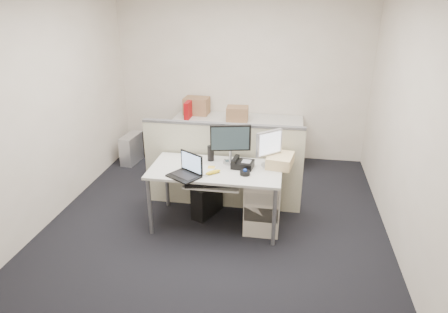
% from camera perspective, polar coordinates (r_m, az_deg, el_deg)
% --- Properties ---
extents(floor, '(4.00, 4.50, 0.01)m').
position_cam_1_polar(floor, '(4.90, -1.13, -9.56)').
color(floor, black).
rests_on(floor, ground).
extents(wall_back, '(4.00, 0.02, 2.70)m').
position_cam_1_polar(wall_back, '(6.49, 2.52, 11.48)').
color(wall_back, silver).
rests_on(wall_back, ground).
extents(wall_front, '(4.00, 0.02, 2.70)m').
position_cam_1_polar(wall_front, '(2.35, -11.74, -10.29)').
color(wall_front, silver).
rests_on(wall_front, ground).
extents(wall_left, '(0.02, 4.50, 2.70)m').
position_cam_1_polar(wall_left, '(5.09, -24.13, 6.37)').
color(wall_left, silver).
rests_on(wall_left, ground).
extents(wall_right, '(0.02, 4.50, 2.70)m').
position_cam_1_polar(wall_right, '(4.43, 25.13, 3.99)').
color(wall_right, silver).
rests_on(wall_right, ground).
extents(desk, '(1.50, 0.75, 0.73)m').
position_cam_1_polar(desk, '(4.58, -1.19, -2.46)').
color(desk, beige).
rests_on(desk, floor).
extents(keyboard_tray, '(0.62, 0.32, 0.02)m').
position_cam_1_polar(keyboard_tray, '(4.44, -1.62, -3.95)').
color(keyboard_tray, beige).
rests_on(keyboard_tray, desk).
extents(drawer_pedestal, '(0.40, 0.55, 0.65)m').
position_cam_1_polar(drawer_pedestal, '(4.72, 5.58, -6.40)').
color(drawer_pedestal, beige).
rests_on(drawer_pedestal, floor).
extents(cubicle_partition, '(2.00, 0.06, 1.10)m').
position_cam_1_polar(cubicle_partition, '(5.02, -0.24, -1.51)').
color(cubicle_partition, '#ADA88B').
rests_on(cubicle_partition, floor).
extents(back_counter, '(2.00, 0.60, 0.72)m').
position_cam_1_polar(back_counter, '(6.45, 2.01, 2.28)').
color(back_counter, beige).
rests_on(back_counter, floor).
extents(monitor_main, '(0.50, 0.28, 0.47)m').
position_cam_1_polar(monitor_main, '(4.60, 0.93, 1.74)').
color(monitor_main, black).
rests_on(monitor_main, desk).
extents(monitor_small, '(0.37, 0.36, 0.42)m').
position_cam_1_polar(monitor_small, '(4.57, 6.43, 1.11)').
color(monitor_small, '#B7B7BC').
rests_on(monitor_small, desk).
extents(laptop, '(0.41, 0.39, 0.25)m').
position_cam_1_polar(laptop, '(4.31, -5.82, -1.44)').
color(laptop, black).
rests_on(laptop, desk).
extents(trackball, '(0.14, 0.14, 0.04)m').
position_cam_1_polar(trackball, '(4.39, 3.02, -2.35)').
color(trackball, black).
rests_on(trackball, desk).
extents(desk_phone, '(0.26, 0.22, 0.08)m').
position_cam_1_polar(desk_phone, '(4.56, 2.69, -1.12)').
color(desk_phone, black).
rests_on(desk_phone, desk).
extents(paper_stack, '(0.26, 0.30, 0.01)m').
position_cam_1_polar(paper_stack, '(4.50, -2.89, -1.95)').
color(paper_stack, silver).
rests_on(paper_stack, desk).
extents(sticky_pad, '(0.09, 0.09, 0.01)m').
position_cam_1_polar(sticky_pad, '(4.56, -1.82, -1.60)').
color(sticky_pad, yellow).
rests_on(sticky_pad, desk).
extents(travel_mug, '(0.08, 0.08, 0.17)m').
position_cam_1_polar(travel_mug, '(4.73, -1.90, 0.39)').
color(travel_mug, black).
rests_on(travel_mug, desk).
extents(banana, '(0.18, 0.16, 0.04)m').
position_cam_1_polar(banana, '(4.41, -1.56, -2.25)').
color(banana, gold).
rests_on(banana, desk).
extents(cellphone, '(0.09, 0.12, 0.02)m').
position_cam_1_polar(cellphone, '(4.71, 0.45, -0.72)').
color(cellphone, black).
rests_on(cellphone, desk).
extents(manila_folders, '(0.33, 0.39, 0.13)m').
position_cam_1_polar(manila_folders, '(4.64, 8.03, -0.56)').
color(manila_folders, '#E1B683').
rests_on(manila_folders, desk).
extents(keyboard, '(0.53, 0.29, 0.03)m').
position_cam_1_polar(keyboard, '(4.40, -2.36, -3.84)').
color(keyboard, black).
rests_on(keyboard, keyboard_tray).
extents(pc_tower_desk, '(0.34, 0.48, 0.41)m').
position_cam_1_polar(pc_tower_desk, '(4.99, -2.43, -6.13)').
color(pc_tower_desk, black).
rests_on(pc_tower_desk, floor).
extents(pc_tower_spare_dark, '(0.35, 0.51, 0.44)m').
position_cam_1_polar(pc_tower_spare_dark, '(6.92, -9.88, 2.15)').
color(pc_tower_spare_dark, black).
rests_on(pc_tower_spare_dark, floor).
extents(pc_tower_spare_silver, '(0.24, 0.51, 0.46)m').
position_cam_1_polar(pc_tower_spare_silver, '(6.66, -13.03, 1.13)').
color(pc_tower_spare_silver, '#B7B7BC').
rests_on(pc_tower_spare_silver, floor).
extents(cardboard_box_left, '(0.40, 0.31, 0.29)m').
position_cam_1_polar(cardboard_box_left, '(6.53, -3.93, 7.16)').
color(cardboard_box_left, '#976C4A').
rests_on(cardboard_box_left, back_counter).
extents(cardboard_box_right, '(0.34, 0.27, 0.24)m').
position_cam_1_polar(cardboard_box_right, '(6.19, 1.92, 6.05)').
color(cardboard_box_right, '#976C4A').
rests_on(cardboard_box_right, back_counter).
extents(red_binder, '(0.08, 0.31, 0.29)m').
position_cam_1_polar(red_binder, '(6.35, -5.06, 6.63)').
color(red_binder, '#9E0B0F').
rests_on(red_binder, back_counter).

